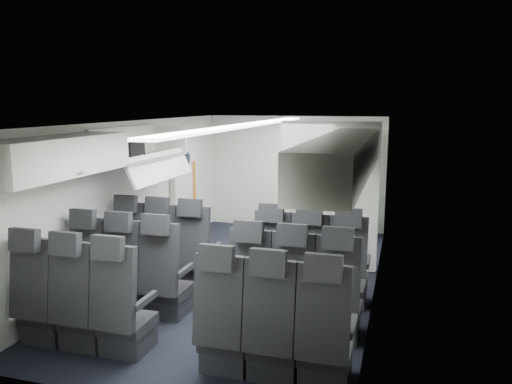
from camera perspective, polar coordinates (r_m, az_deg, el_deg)
The scene contains 14 objects.
cabin_shell at distance 6.69m, azimuth -0.97°, elevation -0.80°, with size 3.41×6.01×2.16m.
seat_row_front at distance 6.38m, azimuth -2.41°, elevation -8.05°, with size 3.33×0.56×1.24m.
seat_row_mid at distance 5.59m, azimuth -5.45°, elevation -10.79°, with size 3.33×0.56×1.24m.
seat_row_rear at distance 4.83m, azimuth -9.57°, elevation -14.37°, with size 3.33×0.56×1.24m.
overhead_bin_left_rear at distance 5.47m, azimuth -21.79°, elevation 3.79°, with size 0.53×1.80×0.40m.
overhead_bin_left_front_open at distance 6.95m, azimuth -13.08°, elevation 4.46°, with size 0.64×1.70×0.72m.
overhead_bin_right_rear at distance 4.34m, azimuth 8.75°, elevation 2.91°, with size 0.53×1.80×0.40m.
overhead_bin_right_front at distance 6.07m, azimuth 11.04°, elevation 4.89°, with size 0.53×1.70×0.40m.
bulkhead_partition at distance 7.26m, azimuth 8.35°, elevation -0.43°, with size 1.40×0.15×2.13m.
galley_unit at distance 9.16m, azimuth 9.88°, elevation 0.94°, with size 0.85×0.52×1.90m.
boarding_door at distance 8.73m, azimuth -8.19°, elevation 0.57°, with size 0.12×1.27×1.86m.
flight_attendant at distance 8.34m, azimuth 3.90°, elevation -1.14°, with size 0.56×0.37×1.53m, color black.
carry_on_bag at distance 6.60m, azimuth -14.80°, elevation 4.69°, with size 0.42×0.29×0.25m, color black.
papers at distance 8.21m, azimuth 5.14°, elevation 0.37°, with size 0.18×0.02×0.13m, color white.
Camera 1 is at (1.98, -6.26, 2.40)m, focal length 35.00 mm.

